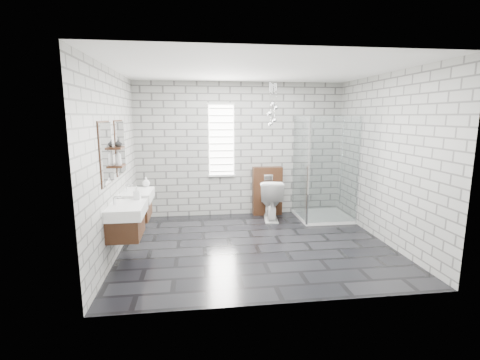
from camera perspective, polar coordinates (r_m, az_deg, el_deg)
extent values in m
cube|color=black|center=(5.68, 2.58, -10.62)|extent=(4.20, 3.60, 0.02)
cube|color=white|center=(5.34, 2.83, 17.75)|extent=(4.20, 3.60, 0.02)
cube|color=#A4A49E|center=(7.12, 0.14, 4.97)|extent=(4.20, 0.02, 2.70)
cube|color=#A4A49E|center=(3.60, 7.74, -0.55)|extent=(4.20, 0.02, 2.70)
cube|color=#A4A49E|center=(5.39, -20.00, 2.57)|extent=(0.02, 3.60, 2.70)
cube|color=#A4A49E|center=(6.08, 22.72, 3.21)|extent=(0.02, 3.60, 2.70)
cube|color=#412414|center=(5.03, -18.20, -7.21)|extent=(0.42, 0.62, 0.30)
cube|color=silver|center=(4.98, -15.95, -6.88)|extent=(0.02, 0.35, 0.01)
cube|color=white|center=(4.96, -18.07, -4.73)|extent=(0.47, 0.70, 0.15)
cylinder|color=silver|center=(4.96, -19.92, -3.24)|extent=(0.04, 0.04, 0.12)
cylinder|color=silver|center=(4.94, -19.39, -2.67)|extent=(0.10, 0.02, 0.02)
cube|color=white|center=(4.87, -21.10, 4.10)|extent=(0.03, 0.55, 0.80)
cube|color=#412414|center=(4.87, -21.23, 4.09)|extent=(0.01, 0.59, 0.84)
cube|color=#412414|center=(5.86, -16.63, -4.63)|extent=(0.42, 0.62, 0.30)
cube|color=silver|center=(5.82, -14.70, -4.32)|extent=(0.02, 0.35, 0.01)
cube|color=white|center=(5.80, -16.50, -2.48)|extent=(0.47, 0.70, 0.15)
cylinder|color=silver|center=(5.80, -18.08, -1.20)|extent=(0.04, 0.04, 0.12)
cylinder|color=silver|center=(5.78, -17.62, -0.71)|extent=(0.10, 0.02, 0.02)
cube|color=white|center=(5.73, -19.05, 5.07)|extent=(0.03, 0.55, 0.80)
cube|color=#412414|center=(5.73, -19.17, 5.07)|extent=(0.01, 0.59, 0.84)
cube|color=#412414|center=(5.33, -19.25, 2.21)|extent=(0.14, 0.30, 0.03)
cube|color=#412414|center=(5.30, -19.42, 4.99)|extent=(0.14, 0.30, 0.03)
cube|color=white|center=(7.04, -3.08, 6.53)|extent=(0.50, 0.02, 1.40)
cube|color=silver|center=(7.01, -3.13, 12.40)|extent=(0.56, 0.04, 0.04)
cube|color=silver|center=(7.11, -3.02, 0.72)|extent=(0.56, 0.04, 0.04)
cube|color=silver|center=(7.09, -3.02, 1.43)|extent=(0.48, 0.01, 0.02)
cube|color=silver|center=(7.07, -3.03, 2.55)|extent=(0.48, 0.01, 0.02)
cube|color=silver|center=(7.05, -3.04, 3.68)|extent=(0.48, 0.01, 0.02)
cube|color=silver|center=(7.03, -3.05, 4.81)|extent=(0.48, 0.01, 0.02)
cube|color=silver|center=(7.02, -3.06, 5.95)|extent=(0.48, 0.01, 0.02)
cube|color=silver|center=(7.01, -3.07, 7.09)|extent=(0.48, 0.01, 0.02)
cube|color=silver|center=(7.01, -3.09, 8.23)|extent=(0.48, 0.01, 0.02)
cube|color=silver|center=(7.00, -3.10, 9.37)|extent=(0.48, 0.01, 0.02)
cube|color=silver|center=(7.00, -3.11, 10.52)|extent=(0.48, 0.01, 0.03)
cube|color=silver|center=(7.00, -3.12, 11.66)|extent=(0.48, 0.01, 0.03)
cube|color=#412414|center=(7.23, 4.49, -1.79)|extent=(0.60, 0.20, 1.00)
cube|color=silver|center=(7.08, 4.70, 0.41)|extent=(0.18, 0.01, 0.12)
cube|color=white|center=(7.27, 13.35, -5.81)|extent=(1.00, 1.00, 0.06)
cube|color=silver|center=(6.61, 15.20, 1.39)|extent=(1.00, 0.01, 2.00)
cube|color=silver|center=(6.90, 9.89, 1.96)|extent=(0.01, 1.00, 2.00)
cube|color=silver|center=(6.44, 11.17, 1.32)|extent=(0.03, 0.03, 2.00)
cube|color=silver|center=(6.81, 18.94, 1.44)|extent=(0.03, 0.03, 2.00)
cylinder|color=silver|center=(7.40, 16.34, 2.81)|extent=(0.02, 0.02, 1.80)
cylinder|color=silver|center=(7.31, 16.14, 9.97)|extent=(0.14, 0.14, 0.02)
sphere|color=silver|center=(6.64, 4.85, 10.81)|extent=(0.09, 0.09, 0.09)
cylinder|color=silver|center=(6.65, 4.89, 13.69)|extent=(0.01, 0.01, 0.58)
sphere|color=silver|center=(6.72, 5.65, 9.69)|extent=(0.09, 0.09, 0.09)
cylinder|color=silver|center=(6.73, 5.72, 13.09)|extent=(0.01, 0.01, 0.71)
sphere|color=silver|center=(6.84, 5.36, 12.33)|extent=(0.09, 0.09, 0.09)
cylinder|color=silver|center=(6.85, 5.40, 14.36)|extent=(0.01, 0.01, 0.40)
sphere|color=silver|center=(6.75, 5.01, 9.11)|extent=(0.09, 0.09, 0.09)
cylinder|color=silver|center=(6.75, 5.07, 12.80)|extent=(0.01, 0.01, 0.78)
sphere|color=silver|center=(6.81, 5.93, 11.73)|extent=(0.09, 0.09, 0.09)
cylinder|color=silver|center=(6.82, 5.97, 14.07)|extent=(0.01, 0.01, 0.47)
imported|color=white|center=(6.93, 5.06, -3.18)|extent=(0.55, 0.84, 0.80)
imported|color=#B2B2B2|center=(5.19, -16.56, -2.05)|extent=(0.09, 0.09, 0.19)
imported|color=#B2B2B2|center=(6.10, -15.17, -0.29)|extent=(0.16, 0.16, 0.16)
imported|color=#B2B2B2|center=(5.25, -19.37, 3.52)|extent=(0.12, 0.12, 0.23)
imported|color=#B2B2B2|center=(5.29, -19.36, 5.72)|extent=(0.13, 0.13, 0.10)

